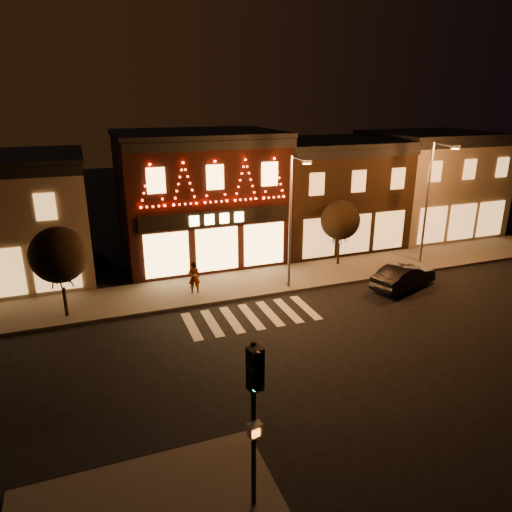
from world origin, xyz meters
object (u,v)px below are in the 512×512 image
streetlamp_mid (292,213)px  traffic_signal_near (255,398)px  dark_sedan (404,276)px  pedestrian (194,277)px

streetlamp_mid → traffic_signal_near: bearing=-112.4°
dark_sedan → pedestrian: (-11.32, 3.13, 0.34)m
traffic_signal_near → dark_sedan: (13.16, 11.30, -2.82)m
traffic_signal_near → pedestrian: size_ratio=2.69×
streetlamp_mid → pedestrian: streetlamp_mid is taller
traffic_signal_near → pedestrian: (1.84, 14.43, -2.49)m
streetlamp_mid → pedestrian: (-5.21, 1.18, -3.39)m
streetlamp_mid → dark_sedan: size_ratio=1.71×
dark_sedan → pedestrian: size_ratio=2.39×
traffic_signal_near → pedestrian: bearing=73.0°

